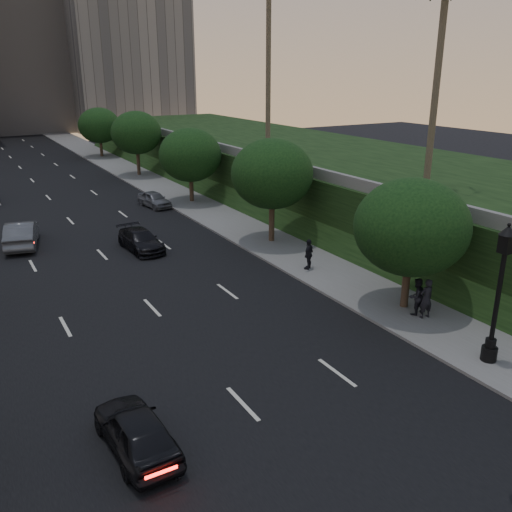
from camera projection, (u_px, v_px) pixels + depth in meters
ground at (334, 501)px, 14.21m from camera, size 160.00×160.00×0.00m
road_surface at (76, 227)px, 38.80m from camera, size 16.00×140.00×0.02m
sidewalk_right at (206, 209)px, 43.61m from camera, size 4.50×140.00×0.15m
embankment at (339, 176)px, 46.87m from camera, size 18.00×90.00×4.00m
parapet_wall at (253, 156)px, 42.10m from camera, size 0.35×90.00×0.70m
office_block_mid at (12, 56)px, 96.42m from camera, size 22.00×18.00×26.00m
office_block_right at (119, 27)px, 98.34m from camera, size 20.00×22.00×36.00m
tree_right_a at (411, 227)px, 24.31m from camera, size 5.20×5.20×6.24m
tree_right_b at (272, 174)px, 33.99m from camera, size 5.20×5.20×6.74m
tree_right_c at (190, 155)px, 44.80m from camera, size 5.20×5.20×6.24m
tree_right_d at (136, 133)px, 56.12m from camera, size 5.20×5.20×6.74m
tree_right_e at (99, 125)px, 68.58m from camera, size 5.20×5.20×6.24m
street_lamp at (497, 301)px, 20.01m from camera, size 0.64×0.64×5.62m
sedan_near_left at (136, 430)px, 15.89m from camera, size 1.82×4.13×1.38m
sedan_mid_left at (21, 234)px, 34.45m from camera, size 2.75×5.24×1.64m
sedan_near_right at (141, 240)px, 33.76m from camera, size 2.10×4.55×1.29m
sedan_far_right at (154, 199)px, 44.41m from camera, size 2.09×3.94×1.28m
pedestrian_a at (426, 299)px, 24.09m from camera, size 0.71×0.50×1.85m
pedestrian_b at (416, 296)px, 24.45m from camera, size 0.86×0.68×1.74m
pedestrian_c at (309, 254)px, 30.08m from camera, size 1.08×0.90×1.73m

